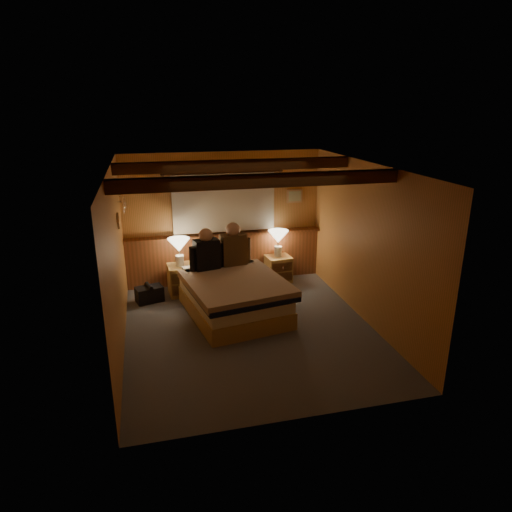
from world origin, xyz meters
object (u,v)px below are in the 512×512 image
object	(u,v)px
bed	(234,296)
person_left	(206,252)
nightstand_right	(278,269)
person_right	(233,247)
lamp_right	(278,238)
duffel_bag	(149,294)
lamp_left	(179,247)
nightstand_left	(183,280)

from	to	relation	value
bed	person_left	xyz separation A→B (m)	(-0.34, 0.54, 0.58)
bed	nightstand_right	world-z (taller)	bed
person_right	lamp_right	bearing A→B (deg)	22.75
nightstand_right	duffel_bag	world-z (taller)	nightstand_right
person_right	nightstand_right	bearing A→B (deg)	20.96
nightstand_right	bed	bearing A→B (deg)	-137.44
lamp_left	person_left	xyz separation A→B (m)	(0.40, -0.48, 0.02)
nightstand_right	lamp_right	world-z (taller)	lamp_right
duffel_bag	person_right	bearing A→B (deg)	-23.18
bed	person_right	distance (m)	0.89
lamp_left	lamp_right	bearing A→B (deg)	7.47
lamp_left	nightstand_left	bearing A→B (deg)	27.75
bed	duffel_bag	size ratio (longest dim) A/B	4.07
nightstand_right	person_right	size ratio (longest dim) A/B	0.65
person_left	nightstand_left	bearing A→B (deg)	115.22
person_right	duffel_bag	world-z (taller)	person_right
lamp_right	person_left	size ratio (longest dim) A/B	0.69
lamp_left	person_left	bearing A→B (deg)	-49.90
bed	nightstand_left	bearing A→B (deg)	114.53
person_left	person_right	world-z (taller)	person_right
lamp_right	duffel_bag	xyz separation A→B (m)	(-2.39, -0.42, -0.69)
bed	lamp_right	bearing A→B (deg)	39.24
lamp_right	duffel_bag	world-z (taller)	lamp_right
bed	nightstand_left	size ratio (longest dim) A/B	3.79
nightstand_left	person_right	distance (m)	1.13
duffel_bag	lamp_right	bearing A→B (deg)	-5.67
nightstand_left	person_left	distance (m)	0.89
lamp_right	person_right	bearing A→B (deg)	-147.71
lamp_right	duffel_bag	size ratio (longest dim) A/B	0.99
bed	duffel_bag	bearing A→B (deg)	137.12
nightstand_left	nightstand_right	size ratio (longest dim) A/B	1.09
person_left	duffel_bag	distance (m)	1.26
duffel_bag	bed	bearing A→B (deg)	-48.63
lamp_left	lamp_right	xyz separation A→B (m)	(1.84, 0.24, -0.05)
nightstand_left	person_right	size ratio (longest dim) A/B	0.71
bed	lamp_right	xyz separation A→B (m)	(1.09, 1.26, 0.51)
bed	nightstand_right	size ratio (longest dim) A/B	4.15
lamp_right	person_left	bearing A→B (deg)	-153.24
bed	nightstand_left	world-z (taller)	bed
bed	duffel_bag	world-z (taller)	bed
bed	nightstand_left	xyz separation A→B (m)	(-0.72, 1.04, -0.06)
nightstand_left	lamp_left	bearing A→B (deg)	-156.29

